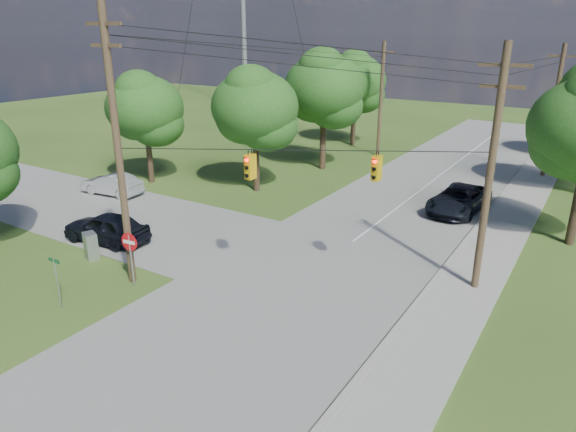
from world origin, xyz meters
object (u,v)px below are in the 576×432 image
Objects in this scene: pole_north_w at (381,99)px; control_cabinet at (91,246)px; pole_ne at (491,170)px; car_main_north at (459,199)px; car_cross_dark at (106,227)px; pole_sw at (118,147)px; do_not_enter_sign at (130,248)px; car_cross_silver at (112,184)px; pole_north_e at (553,111)px.

pole_north_w reaches higher than control_cabinet.
car_main_north is at bearing 108.75° from pole_ne.
pole_north_w reaches higher than car_cross_dark.
pole_sw is at bearing -150.62° from pole_ne.
car_cross_dark is 3.55× the size of control_cabinet.
pole_north_w is (-13.90, 22.00, -0.34)m from pole_ne.
control_cabinet is at bearing 160.53° from do_not_enter_sign.
pole_north_w reaches higher than car_cross_silver.
car_main_north is at bearing -105.84° from pole_north_e.
car_main_north is 4.25× the size of control_cabinet.
control_cabinet is (1.06, -1.84, -0.18)m from car_cross_dark.
pole_ne is 11.55m from car_main_north.
pole_ne reaches higher than pole_north_w.
do_not_enter_sign is (-9.66, -17.94, 1.01)m from car_main_north.
pole_north_e is at bearing 82.43° from control_cabinet.
car_cross_dark is 8.92m from car_cross_silver.
pole_north_e is 2.04× the size of car_cross_dark.
car_cross_dark is (-18.16, -27.16, -4.26)m from pole_north_e.
car_cross_dark reaches higher than car_main_north.
pole_ne is 25.27m from car_cross_silver.
pole_sw is 2.05× the size of car_main_north.
car_main_north is (21.42, 9.25, 0.07)m from car_cross_silver.
pole_ne reaches higher than car_cross_dark.
car_cross_silver is at bearing -139.46° from pole_north_e.
control_cabinet is (7.72, -7.77, -0.09)m from car_cross_silver.
car_cross_dark is at bearing -98.91° from pole_north_w.
car_main_north is at bearing 55.07° from do_not_enter_sign.
pole_sw reaches higher than pole_north_e.
control_cabinet is (-17.10, -7.00, -4.78)m from pole_ne.
pole_sw is 29.62m from pole_north_w.
pole_sw reaches higher than pole_north_w.
pole_sw is at bearing 47.10° from car_cross_silver.
pole_ne reaches higher than do_not_enter_sign.
control_cabinet is at bearing 170.54° from pole_sw.
do_not_enter_sign is (0.84, -29.92, -3.27)m from pole_north_w.
pole_ne is at bearing 81.80° from car_cross_silver.
car_cross_dark is (-18.16, -5.16, -4.60)m from pole_ne.
pole_ne is 1.05× the size of pole_north_e.
pole_north_e is (-0.00, 22.00, -0.34)m from pole_ne.
pole_north_w is at bearing 122.29° from pole_ne.
pole_sw is 32.55m from pole_north_e.
do_not_enter_sign is at bearing -113.57° from pole_north_e.
pole_north_e reaches higher than car_main_north.
pole_north_w is at bearing 106.65° from control_cabinet.
car_cross_silver is 3.27× the size of control_cabinet.
pole_north_e is 13.90m from pole_north_w.
car_main_north is 21.85m from control_cabinet.
pole_ne is at bearing -57.71° from pole_north_w.
control_cabinet is (-3.60, 0.60, -5.54)m from pole_sw.
pole_north_e is 32.95m from car_cross_silver.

